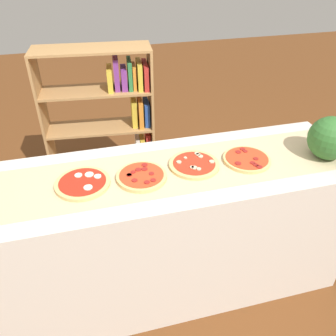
# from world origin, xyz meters

# --- Properties ---
(ground_plane) EXTENTS (12.00, 12.00, 0.00)m
(ground_plane) POSITION_xyz_m (0.00, 0.00, 0.00)
(ground_plane) COLOR brown
(counter) EXTENTS (2.19, 0.68, 0.94)m
(counter) POSITION_xyz_m (0.00, 0.00, 0.47)
(counter) COLOR beige
(counter) RESTS_ON ground_plane
(parchment_paper) EXTENTS (2.07, 0.45, 0.00)m
(parchment_paper) POSITION_xyz_m (0.00, 0.00, 0.94)
(parchment_paper) COLOR tan
(parchment_paper) RESTS_ON counter
(pizza_mozzarella_0) EXTENTS (0.29, 0.29, 0.03)m
(pizza_mozzarella_0) POSITION_xyz_m (-0.46, -0.01, 0.95)
(pizza_mozzarella_0) COLOR #DBB26B
(pizza_mozzarella_0) RESTS_ON parchment_paper
(pizza_pepperoni_1) EXTENTS (0.27, 0.27, 0.03)m
(pizza_pepperoni_1) POSITION_xyz_m (-0.15, -0.03, 0.95)
(pizza_pepperoni_1) COLOR #DBB26B
(pizza_pepperoni_1) RESTS_ON parchment_paper
(pizza_mushroom_2) EXTENTS (0.29, 0.29, 0.03)m
(pizza_mushroom_2) POSITION_xyz_m (0.15, 0.01, 0.95)
(pizza_mushroom_2) COLOR #DBB26B
(pizza_mushroom_2) RESTS_ON parchment_paper
(pizza_pepperoni_3) EXTENTS (0.27, 0.27, 0.03)m
(pizza_pepperoni_3) POSITION_xyz_m (0.46, -0.02, 0.95)
(pizza_pepperoni_3) COLOR #DBB26B
(pizza_pepperoni_3) RESTS_ON parchment_paper
(watermelon) EXTENTS (0.25, 0.25, 0.25)m
(watermelon) POSITION_xyz_m (0.93, -0.09, 1.06)
(watermelon) COLOR #2D6628
(watermelon) RESTS_ON counter
(bookshelf) EXTENTS (0.92, 0.39, 1.32)m
(bookshelf) POSITION_xyz_m (-0.17, 1.14, 0.66)
(bookshelf) COLOR #A87A47
(bookshelf) RESTS_ON ground_plane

